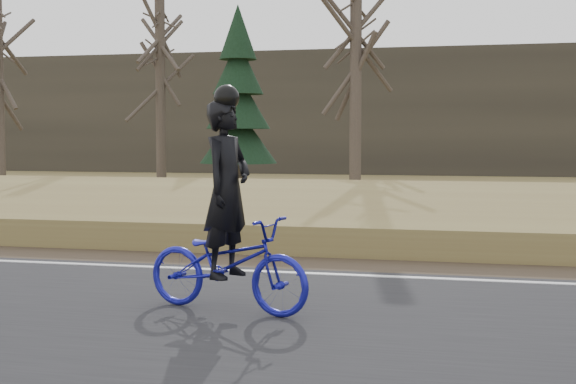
# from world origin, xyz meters

# --- Properties ---
(ground) EXTENTS (120.00, 120.00, 0.00)m
(ground) POSITION_xyz_m (0.00, 0.00, 0.00)
(ground) COLOR olive
(ground) RESTS_ON ground
(road) EXTENTS (120.00, 6.00, 0.06)m
(road) POSITION_xyz_m (0.00, -2.50, 0.03)
(road) COLOR black
(road) RESTS_ON ground
(edge_line) EXTENTS (120.00, 0.12, 0.01)m
(edge_line) POSITION_xyz_m (0.00, 0.20, 0.07)
(edge_line) COLOR silver
(edge_line) RESTS_ON road
(shoulder) EXTENTS (120.00, 1.60, 0.04)m
(shoulder) POSITION_xyz_m (0.00, 1.20, 0.02)
(shoulder) COLOR #473A2B
(shoulder) RESTS_ON ground
(embankment) EXTENTS (120.00, 5.00, 0.44)m
(embankment) POSITION_xyz_m (0.00, 4.20, 0.22)
(embankment) COLOR olive
(embankment) RESTS_ON ground
(ballast) EXTENTS (120.00, 3.00, 0.45)m
(ballast) POSITION_xyz_m (0.00, 8.00, 0.23)
(ballast) COLOR slate
(ballast) RESTS_ON ground
(railroad) EXTENTS (120.00, 2.40, 0.29)m
(railroad) POSITION_xyz_m (0.00, 8.00, 0.53)
(railroad) COLOR black
(railroad) RESTS_ON ballast
(treeline_backdrop) EXTENTS (120.00, 4.00, 6.00)m
(treeline_backdrop) POSITION_xyz_m (0.00, 30.00, 3.00)
(treeline_backdrop) COLOR #383328
(treeline_backdrop) RESTS_ON ground
(cyclist) EXTENTS (1.96, 1.08, 2.30)m
(cyclist) POSITION_xyz_m (-0.41, -2.17, 0.80)
(cyclist) COLOR #151592
(cyclist) RESTS_ON road
(bare_tree_left) EXTENTS (0.36, 0.36, 7.19)m
(bare_tree_left) POSITION_xyz_m (-9.16, 17.34, 3.59)
(bare_tree_left) COLOR #50453A
(bare_tree_left) RESTS_ON ground
(bare_tree_near_left) EXTENTS (0.36, 0.36, 7.62)m
(bare_tree_near_left) POSITION_xyz_m (-1.58, 14.21, 3.81)
(bare_tree_near_left) COLOR #50453A
(bare_tree_near_left) RESTS_ON ground
(conifer) EXTENTS (2.60, 2.60, 6.22)m
(conifer) POSITION_xyz_m (-5.78, 15.85, 2.94)
(conifer) COLOR #50453A
(conifer) RESTS_ON ground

